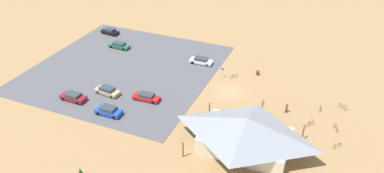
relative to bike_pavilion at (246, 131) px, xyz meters
name	(u,v)px	position (x,y,z in m)	size (l,w,h in m)	color
ground	(230,92)	(6.46, -13.41, -2.97)	(160.00, 160.00, 0.00)	#937047
parking_lot_asphalt	(125,68)	(28.67, -13.76, -2.95)	(34.76, 35.12, 0.05)	#4C4C51
bike_pavilion	(246,131)	(0.00, 0.00, 0.00)	(15.28, 10.86, 5.28)	beige
trash_bin	(258,73)	(3.53, -21.50, -2.52)	(0.60, 0.60, 0.90)	brown
lot_sign	(222,71)	(9.52, -17.79, -1.56)	(0.56, 0.08, 2.20)	#99999E
bicycle_purple_near_sign	(343,107)	(-12.46, -15.96, -2.59)	(1.45, 1.03, 0.86)	black
bicycle_teal_lone_west	(263,103)	(0.16, -11.68, -2.57)	(0.48, 1.73, 0.86)	black
bicycle_black_by_bin	(234,76)	(7.38, -18.56, -2.60)	(1.19, 1.24, 0.79)	black
bicycle_green_edge_north	(337,146)	(-12.41, -5.27, -2.63)	(1.18, 1.31, 0.78)	black
bicycle_red_yard_center	(310,124)	(-8.03, -9.01, -2.57)	(1.14, 1.33, 0.93)	black
bicycle_orange_mid_cluster	(336,128)	(-11.84, -9.54, -2.59)	(0.79, 1.67, 0.83)	black
bicycle_blue_lone_east	(320,109)	(-9.06, -13.90, -2.61)	(0.48, 1.77, 0.84)	black
car_green_aisle_side	(119,45)	(34.73, -21.26, -2.26)	(4.80, 1.84, 1.34)	#1E6B3D
car_blue_near_entry	(109,111)	(22.71, 0.79, -2.20)	(4.42, 1.99, 1.46)	#1E42B2
car_red_end_stall	(146,97)	(19.11, -5.35, -2.27)	(4.80, 1.97, 1.30)	red
car_black_front_row	(110,31)	(40.93, -26.96, -2.22)	(4.45, 2.26, 1.43)	black
car_tan_far_end	(107,91)	(26.41, -4.33, -2.23)	(4.77, 2.25, 1.40)	tan
car_white_by_curb	(201,61)	(15.32, -21.50, -2.25)	(4.70, 1.85, 1.35)	white
car_maroon_inner_stall	(73,97)	(30.71, -0.38, -2.23)	(4.59, 1.92, 1.38)	maroon
visitor_by_pavilion	(287,107)	(-3.93, -11.18, -1.99)	(0.36, 0.36, 1.86)	#2D3347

